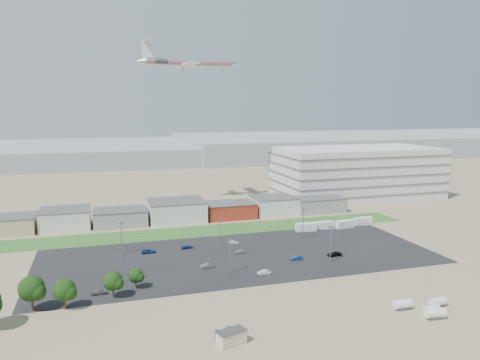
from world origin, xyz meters
name	(u,v)px	position (x,y,z in m)	size (l,w,h in m)	color
ground	(243,280)	(0.00, 0.00, 0.00)	(700.00, 700.00, 0.00)	#7F6851
parking_lot	(239,256)	(5.00, 20.00, 0.01)	(120.00, 50.00, 0.01)	black
grass_strip	(201,231)	(0.00, 52.00, 0.01)	(160.00, 16.00, 0.02)	#275821
hills_backdrop	(182,152)	(40.00, 315.00, 4.50)	(700.00, 200.00, 9.00)	gray
building_row	(149,213)	(-17.00, 71.00, 4.00)	(170.00, 20.00, 8.00)	silver
parking_garage	(356,172)	(90.00, 95.00, 12.50)	(80.00, 40.00, 25.00)	silver
portable_shed	(231,338)	(-12.31, -31.46, 1.43)	(5.66, 2.94, 2.85)	beige
telehandler	(225,334)	(-12.94, -29.46, 1.33)	(6.39, 2.13, 2.66)	navy
storage_tank_nw	(403,304)	(29.07, -27.54, 1.25)	(4.16, 2.08, 2.50)	silver
storage_tank_ne	(438,302)	(37.71, -28.66, 1.17)	(3.90, 1.95, 2.34)	silver
storage_tank_sw	(435,313)	(32.74, -33.66, 1.28)	(4.25, 2.13, 2.55)	silver
storage_tank_se	(431,309)	(33.79, -31.28, 1.10)	(3.67, 1.83, 2.20)	silver
box_trailer_a	(306,227)	(37.08, 40.85, 1.44)	(7.70, 2.41, 2.89)	silver
box_trailer_b	(324,225)	(45.09, 41.83, 1.36)	(7.26, 2.27, 2.72)	silver
box_trailer_c	(345,224)	(53.16, 40.65, 1.40)	(7.49, 2.34, 2.81)	silver
box_trailer_d	(363,221)	(62.29, 42.92, 1.41)	(7.53, 2.35, 2.82)	silver
tree_left	(32,291)	(-50.76, -3.91, 4.62)	(6.15, 6.15, 9.23)	black
tree_mid	(64,292)	(-43.86, -5.24, 4.06)	(5.41, 5.41, 8.12)	black
tree_right	(113,283)	(-33.20, -1.59, 3.71)	(4.95, 4.95, 7.42)	black
tree_near	(136,277)	(-27.51, 2.67, 3.01)	(4.02, 4.02, 6.02)	black
lightpole_front_l	(121,266)	(-30.86, 7.22, 4.78)	(1.13, 0.47, 9.57)	slate
lightpole_front_m	(230,257)	(-1.91, 6.22, 4.78)	(1.12, 0.47, 9.55)	slate
lightpole_front_r	(331,244)	(28.86, 6.50, 5.40)	(1.27, 0.53, 10.80)	slate
lightpole_back_l	(122,239)	(-29.38, 31.86, 5.04)	(1.19, 0.49, 10.08)	slate
lightpole_back_m	(220,233)	(1.61, 29.92, 4.81)	(1.13, 0.47, 9.62)	slate
lightpole_back_r	(303,224)	(31.44, 31.30, 5.28)	(1.24, 0.52, 10.55)	slate
airliner	(190,62)	(5.66, 97.56, 64.79)	(46.73, 31.86, 13.81)	silver
parked_car_0	(334,254)	(32.82, 11.29, 0.63)	(2.10, 4.56, 1.27)	black
parked_car_1	(296,258)	(20.21, 11.47, 0.63)	(1.33, 3.83, 1.26)	navy
parked_car_4	(207,266)	(-6.93, 12.24, 0.66)	(1.39, 3.99, 1.32)	#595B5E
parked_car_6	(187,247)	(-8.88, 32.21, 0.56)	(1.56, 3.84, 1.12)	navy
parked_car_7	(240,252)	(6.07, 22.39, 0.54)	(1.14, 3.28, 1.08)	#595B5E
parked_car_9	(149,251)	(-21.37, 31.01, 0.62)	(2.04, 4.43, 1.23)	navy
parked_car_10	(99,292)	(-36.45, 1.51, 0.59)	(1.65, 4.05, 1.18)	#595B5E
parked_car_11	(234,242)	(6.99, 32.76, 0.55)	(1.16, 3.32, 1.09)	silver
parked_car_13	(264,272)	(6.76, 2.57, 0.61)	(1.30, 3.72, 1.23)	silver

